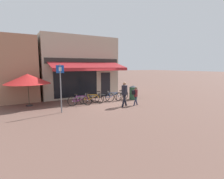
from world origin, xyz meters
TOP-DOWN VIEW (x-y plane):
  - ground_plane at (0.00, 0.00)m, footprint 160.00×160.00m
  - shop_front at (-0.60, 4.32)m, footprint 6.60×4.95m
  - bike_rack_rail at (-0.24, 0.55)m, footprint 4.14×0.04m
  - bicycle_purple at (-1.96, 0.26)m, footprint 1.67×0.56m
  - bicycle_orange at (-1.04, 0.44)m, footprint 1.71×0.70m
  - bicycle_black at (-0.15, 0.47)m, footprint 1.75×0.64m
  - bicycle_blue at (0.67, 0.45)m, footprint 1.68×0.56m
  - bicycle_silver at (1.63, 0.49)m, footprint 1.61×0.76m
  - pedestrian_adult at (0.51, -1.45)m, footprint 0.58×0.65m
  - pedestrian_child at (1.34, -1.57)m, footprint 0.50×0.38m
  - litter_bin at (2.54, 0.26)m, footprint 0.64×0.64m
  - parking_sign at (-3.51, -0.93)m, footprint 0.44×0.07m
  - cafe_parasol at (-4.97, 1.90)m, footprint 2.94×2.94m

SIDE VIEW (x-z plane):
  - ground_plane at x=0.00m, z-range 0.00..0.00m
  - bicycle_orange at x=-1.04m, z-range -0.05..0.76m
  - bicycle_purple at x=-1.96m, z-range -0.05..0.77m
  - bicycle_blue at x=0.67m, z-range -0.04..0.76m
  - bicycle_silver at x=1.63m, z-range -0.04..0.77m
  - bicycle_black at x=-0.15m, z-range -0.04..0.79m
  - bike_rack_rail at x=-0.24m, z-range 0.20..0.77m
  - litter_bin at x=2.54m, z-range 0.00..1.13m
  - pedestrian_child at x=1.34m, z-range 0.16..1.45m
  - pedestrian_adult at x=0.51m, z-range 0.17..1.84m
  - parking_sign at x=-3.51m, z-range 0.29..3.08m
  - cafe_parasol at x=-4.97m, z-range 0.75..2.92m
  - shop_front at x=-0.60m, z-range 0.00..5.18m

